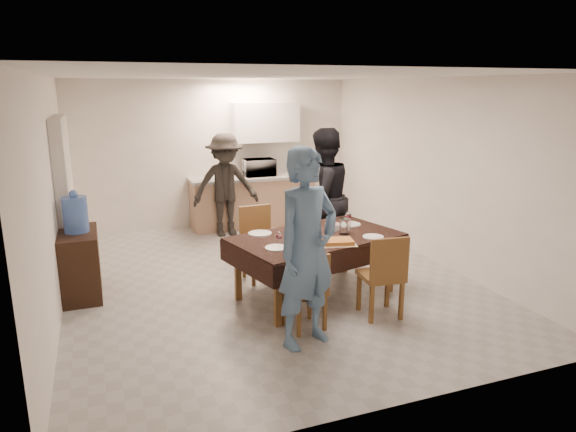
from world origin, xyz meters
The scene contains 33 objects.
floor centered at (0.00, 0.00, 0.00)m, with size 5.00×6.00×0.02m, color #A4A49F.
ceiling centered at (0.00, 0.00, 2.60)m, with size 5.00×6.00×0.02m, color white.
wall_back centered at (0.00, 3.00, 1.30)m, with size 5.00×0.02×2.60m, color white.
wall_front centered at (0.00, -3.00, 1.30)m, with size 5.00×0.02×2.60m, color white.
wall_left centered at (-2.50, 0.00, 1.30)m, with size 0.02×6.00×2.60m, color white.
wall_right centered at (2.50, 0.00, 1.30)m, with size 0.02×6.00×2.60m, color white.
stub_partition centered at (-2.42, 1.20, 1.05)m, with size 0.15×1.40×2.10m, color beige.
kitchen_base_cabinet centered at (0.60, 2.68, 0.43)m, with size 2.20×0.60×0.86m, color #A07D60.
kitchen_worktop centered at (0.60, 2.68, 0.89)m, with size 2.24×0.64×0.05m, color #999995.
upper_cabinet centered at (0.90, 2.82, 1.85)m, with size 1.20×0.34×0.70m, color white.
dining_table centered at (0.37, -0.72, 0.72)m, with size 2.16×1.58×0.76m.
chair_near_left centered at (-0.08, -1.55, 0.51)m, with size 0.43×0.43×0.45m.
chair_near_right centered at (0.82, -1.56, 0.58)m, with size 0.47×0.47×0.51m.
chair_far_left centered at (-0.08, -0.06, 0.59)m, with size 0.47×0.47×0.52m.
chair_far_right centered at (0.82, -0.05, 0.51)m, with size 0.46×0.47×0.45m.
console centered at (-2.28, 0.27, 0.40)m, with size 0.43×0.87×0.80m, color black.
water_jug centered at (-2.28, 0.27, 1.01)m, with size 0.28×0.28×0.42m, color #4E7BD1.
wine_bottle centered at (0.32, -0.67, 0.93)m, with size 0.09×0.09×0.34m, color black, non-canonical shape.
water_pitcher centered at (0.72, -0.77, 0.85)m, with size 0.12×0.12×0.19m, color white.
savoury_tart centered at (0.47, -1.10, 0.78)m, with size 0.40×0.30×0.05m, color #C17E38.
salad_bowl centered at (0.67, -0.54, 0.79)m, with size 0.19×0.19×0.07m, color silver.
mushroom_dish centered at (0.32, -0.44, 0.78)m, with size 0.20×0.20×0.04m, color silver.
wine_glass_a centered at (-0.18, -0.97, 0.85)m, with size 0.08×0.08×0.18m, color white, non-canonical shape.
wine_glass_b centered at (0.92, -0.47, 0.85)m, with size 0.08×0.08×0.18m, color white, non-canonical shape.
wine_glass_c centered at (0.17, -0.42, 0.85)m, with size 0.08×0.08×0.18m, color white, non-canonical shape.
plate_near_left centered at (-0.23, -1.02, 0.76)m, with size 0.25×0.25×0.01m, color silver.
plate_near_right centered at (0.97, -1.02, 0.76)m, with size 0.24×0.24×0.01m, color silver.
plate_far_left centered at (-0.23, -0.42, 0.77)m, with size 0.28×0.28×0.02m, color silver.
plate_far_right centered at (0.97, -0.42, 0.77)m, with size 0.28×0.28×0.02m, color silver.
microwave centered at (0.73, 2.68, 1.06)m, with size 0.55×0.37×0.30m, color white.
person_near centered at (-0.18, -1.77, 0.97)m, with size 0.71×0.47×1.95m, color slate.
person_far centered at (0.92, 0.33, 0.97)m, with size 0.94×0.73×1.93m, color black.
person_kitchen centered at (0.00, 2.23, 0.86)m, with size 1.12×0.64×1.73m, color black.
Camera 1 is at (-1.98, -6.06, 2.47)m, focal length 32.00 mm.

